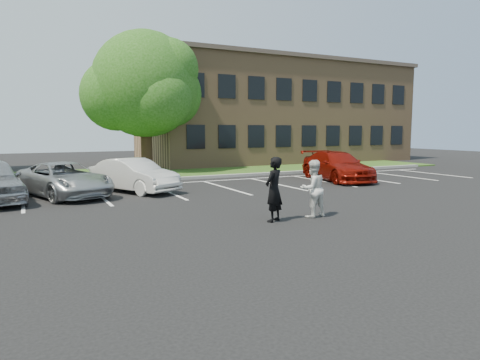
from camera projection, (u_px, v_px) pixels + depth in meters
name	position (u px, v px, depth m)	size (l,w,h in m)	color
ground_plane	(257.00, 230.00, 11.48)	(90.00, 90.00, 0.00)	black
curb	(144.00, 180.00, 22.10)	(40.00, 0.30, 0.15)	gray
grass_strip	(127.00, 174.00, 25.65)	(44.00, 8.00, 0.08)	#264610
stall_lines	(190.00, 187.00, 20.04)	(34.00, 5.36, 0.01)	silver
office_building	(275.00, 112.00, 36.76)	(22.40, 10.40, 8.30)	#906D4B
tree	(146.00, 87.00, 26.86)	(7.80, 7.20, 8.80)	black
man_black_suit	(274.00, 189.00, 12.45)	(0.69, 0.46, 1.90)	black
man_white_shirt	(313.00, 189.00, 13.10)	(0.86, 0.67, 1.77)	silver
car_silver_minivan	(64.00, 180.00, 17.15)	(2.29, 4.97, 1.38)	#A4A7AC
car_white_sedan	(134.00, 175.00, 18.45)	(1.53, 4.37, 1.44)	silver
car_red_compact	(337.00, 166.00, 22.63)	(2.13, 5.25, 1.52)	maroon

